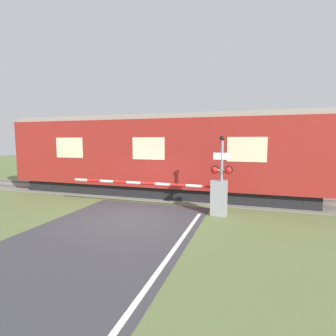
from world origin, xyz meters
The scene contains 5 objects.
ground_plane centered at (0.00, 0.00, 0.00)m, with size 80.00×80.00×0.00m, color #5B6B3D.
track_bed centered at (0.00, 3.98, 0.02)m, with size 36.00×3.20×0.13m.
train centered at (-0.48, 3.98, 2.07)m, with size 15.90×2.78×4.06m.
crossing_barrier centered at (2.39, 1.14, 0.74)m, with size 6.81×0.44×1.33m.
signal_post centered at (3.06, 0.99, 1.71)m, with size 0.80×0.26×3.00m.
Camera 1 is at (4.11, -8.69, 2.82)m, focal length 28.00 mm.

